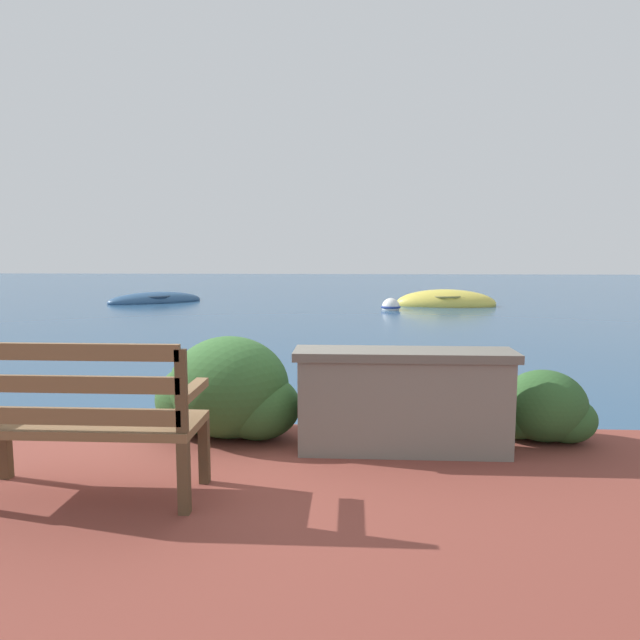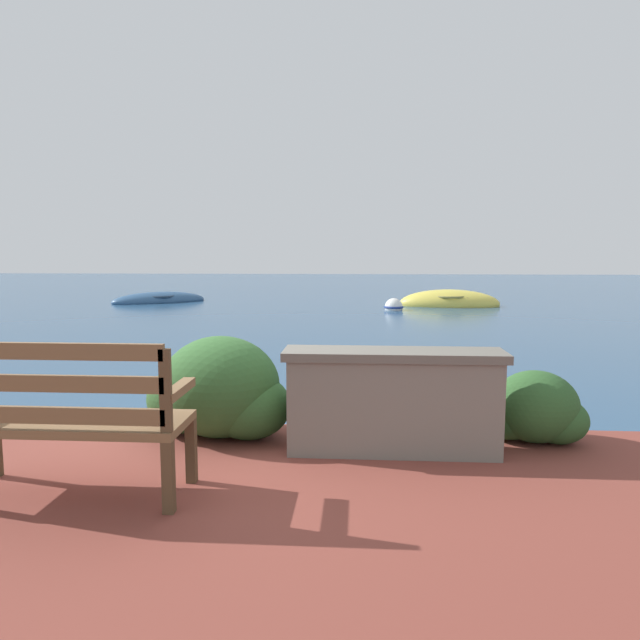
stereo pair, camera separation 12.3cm
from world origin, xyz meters
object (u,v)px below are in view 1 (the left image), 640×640
(mooring_buoy, at_px, (391,307))
(park_bench, at_px, (81,416))
(rowboat_nearest, at_px, (446,304))
(rowboat_mid, at_px, (155,301))

(mooring_buoy, bearing_deg, park_bench, -101.26)
(rowboat_nearest, bearing_deg, park_bench, -103.64)
(park_bench, relative_size, mooring_buoy, 2.36)
(park_bench, height_order, mooring_buoy, park_bench)
(rowboat_nearest, relative_size, mooring_buoy, 5.51)
(rowboat_nearest, distance_m, rowboat_mid, 9.40)
(rowboat_mid, bearing_deg, rowboat_nearest, 138.56)
(park_bench, relative_size, rowboat_nearest, 0.43)
(rowboat_mid, bearing_deg, park_bench, 71.00)
(park_bench, bearing_deg, rowboat_mid, 100.29)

